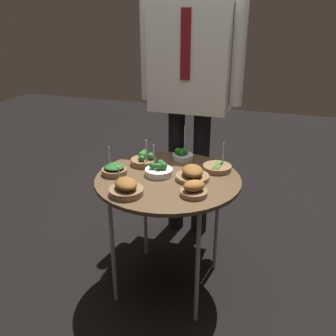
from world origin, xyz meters
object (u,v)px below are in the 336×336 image
bowl_broccoli_near_rim (144,160)px  waiter_figure (191,71)px  bowl_asparagus_front_left (217,167)px  bowl_spinach_front_center (114,170)px  serving_cart (168,185)px  bowl_broccoli_back_left (159,170)px  bowl_roast_back_right (194,189)px  bowl_roast_mid_right (192,174)px  bowl_broccoli_center (183,155)px  bowl_roast_mid_left (126,188)px

bowl_broccoli_near_rim → waiter_figure: size_ratio=0.09×
bowl_asparagus_front_left → waiter_figure: bearing=122.6°
bowl_asparagus_front_left → bowl_spinach_front_center: bowl_asparagus_front_left is taller
serving_cart → bowl_spinach_front_center: 0.28m
bowl_broccoli_back_left → bowl_roast_back_right: bearing=-36.0°
bowl_asparagus_front_left → bowl_broccoli_back_left: (-0.26, -0.15, 0.01)m
serving_cart → bowl_roast_mid_right: bowl_roast_mid_right is taller
bowl_broccoli_back_left → bowl_broccoli_center: 0.24m
bowl_broccoli_near_rim → bowl_roast_mid_right: 0.31m
bowl_roast_mid_right → bowl_broccoli_center: (-0.12, 0.24, -0.00)m
bowl_broccoli_near_rim → bowl_roast_mid_right: bowl_broccoli_near_rim is taller
bowl_broccoli_near_rim → bowl_roast_mid_right: size_ratio=0.91×
bowl_broccoli_center → waiter_figure: 0.52m
bowl_asparagus_front_left → bowl_roast_mid_left: bearing=-129.4°
bowl_roast_back_right → bowl_broccoli_center: (-0.17, 0.40, -0.00)m
bowl_broccoli_back_left → bowl_roast_mid_right: bowl_broccoli_back_left is taller
bowl_roast_mid_right → waiter_figure: 0.71m
waiter_figure → bowl_asparagus_front_left: bearing=-57.4°
bowl_broccoli_near_rim → bowl_broccoli_center: bowl_broccoli_center is taller
bowl_roast_mid_left → bowl_broccoli_center: 0.50m
bowl_broccoli_near_rim → bowl_roast_back_right: bearing=-37.8°
bowl_broccoli_center → waiter_figure: waiter_figure is taller
bowl_spinach_front_center → bowl_roast_mid_right: bearing=9.5°
waiter_figure → serving_cart: bearing=-84.6°
bowl_roast_mid_left → bowl_broccoli_center: bowl_broccoli_center is taller
bowl_roast_mid_right → bowl_broccoli_center: bearing=116.5°
bowl_roast_mid_right → bowl_broccoli_back_left: bearing=-179.8°
serving_cart → bowl_roast_back_right: (0.17, -0.14, 0.07)m
bowl_roast_mid_right → bowl_roast_back_right: bearing=-72.8°
bowl_spinach_front_center → bowl_roast_mid_left: bearing=-51.3°
bowl_broccoli_near_rim → bowl_spinach_front_center: bearing=-118.9°
bowl_roast_mid_left → serving_cart: bearing=63.1°
bowl_roast_mid_right → serving_cart: bearing=-171.8°
bowl_broccoli_back_left → bowl_roast_back_right: size_ratio=1.19×
bowl_asparagus_front_left → bowl_broccoli_back_left: bowl_broccoli_back_left is taller
bowl_roast_mid_left → bowl_roast_mid_right: size_ratio=0.97×
bowl_broccoli_near_rim → bowl_roast_mid_left: bearing=-81.0°
bowl_roast_mid_left → bowl_spinach_front_center: bowl_spinach_front_center is taller
bowl_broccoli_back_left → bowl_roast_mid_left: (-0.06, -0.25, 0.01)m
serving_cart → bowl_broccoli_back_left: 0.08m
bowl_asparagus_front_left → bowl_broccoli_center: bearing=156.8°
bowl_broccoli_back_left → bowl_spinach_front_center: (-0.21, -0.06, -0.00)m
bowl_asparagus_front_left → waiter_figure: waiter_figure is taller
bowl_roast_mid_left → bowl_roast_back_right: size_ratio=1.27×
bowl_roast_mid_left → bowl_broccoli_near_rim: bowl_broccoli_near_rim is taller
bowl_spinach_front_center → bowl_broccoli_center: 0.40m
bowl_roast_mid_left → bowl_roast_mid_right: 0.34m
serving_cart → bowl_broccoli_near_rim: bearing=145.1°
bowl_broccoli_back_left → bowl_roast_back_right: (0.22, -0.16, 0.01)m
waiter_figure → bowl_roast_mid_left: bearing=-94.4°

